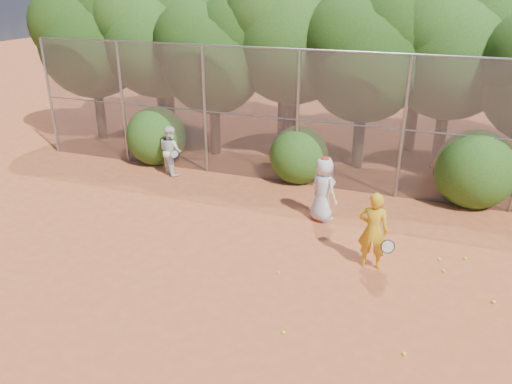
% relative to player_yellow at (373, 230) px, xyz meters
% --- Properties ---
extents(ground, '(80.00, 80.00, 0.00)m').
position_rel_player_yellow_xyz_m(ground, '(-1.87, -1.92, -0.87)').
color(ground, '#AD4D27').
rests_on(ground, ground).
extents(fence_back, '(20.05, 0.09, 4.03)m').
position_rel_player_yellow_xyz_m(fence_back, '(-1.99, 4.08, 1.18)').
color(fence_back, gray).
rests_on(fence_back, ground).
extents(tree_0, '(4.38, 3.81, 6.00)m').
position_rel_player_yellow_xyz_m(tree_0, '(-11.32, 6.12, 3.06)').
color(tree_0, black).
rests_on(tree_0, ground).
extents(tree_1, '(4.64, 4.03, 6.35)m').
position_rel_player_yellow_xyz_m(tree_1, '(-8.82, 6.63, 3.29)').
color(tree_1, black).
rests_on(tree_1, ground).
extents(tree_2, '(3.99, 3.47, 5.47)m').
position_rel_player_yellow_xyz_m(tree_2, '(-6.32, 5.92, 2.72)').
color(tree_2, black).
rests_on(tree_2, ground).
extents(tree_3, '(4.89, 4.26, 6.70)m').
position_rel_player_yellow_xyz_m(tree_3, '(-3.81, 6.93, 3.53)').
color(tree_3, black).
rests_on(tree_3, ground).
extents(tree_4, '(4.19, 3.64, 5.73)m').
position_rel_player_yellow_xyz_m(tree_4, '(-1.32, 6.32, 2.89)').
color(tree_4, black).
rests_on(tree_4, ground).
extents(tree_5, '(4.51, 3.92, 6.17)m').
position_rel_player_yellow_xyz_m(tree_5, '(1.18, 7.12, 3.18)').
color(tree_5, black).
rests_on(tree_5, ground).
extents(tree_9, '(4.83, 4.20, 6.62)m').
position_rel_player_yellow_xyz_m(tree_9, '(-9.81, 8.93, 3.47)').
color(tree_9, black).
rests_on(tree_9, ground).
extents(tree_10, '(5.15, 4.48, 7.06)m').
position_rel_player_yellow_xyz_m(tree_10, '(-4.81, 9.13, 3.76)').
color(tree_10, black).
rests_on(tree_10, ground).
extents(tree_11, '(4.64, 4.03, 6.35)m').
position_rel_player_yellow_xyz_m(tree_11, '(0.18, 8.73, 3.29)').
color(tree_11, black).
rests_on(tree_11, ground).
extents(bush_0, '(2.00, 2.00, 2.00)m').
position_rel_player_yellow_xyz_m(bush_0, '(-7.87, 4.38, 0.13)').
color(bush_0, '#224A12').
rests_on(bush_0, ground).
extents(bush_1, '(1.80, 1.80, 1.80)m').
position_rel_player_yellow_xyz_m(bush_1, '(-2.87, 4.38, 0.03)').
color(bush_1, '#224A12').
rests_on(bush_1, ground).
extents(bush_2, '(2.20, 2.20, 2.20)m').
position_rel_player_yellow_xyz_m(bush_2, '(2.13, 4.38, 0.23)').
color(bush_2, '#224A12').
rests_on(bush_2, ground).
extents(player_yellow, '(0.83, 0.51, 1.74)m').
position_rel_player_yellow_xyz_m(player_yellow, '(0.00, 0.00, 0.00)').
color(player_yellow, gold).
rests_on(player_yellow, ground).
extents(player_teen, '(0.99, 0.92, 1.73)m').
position_rel_player_yellow_xyz_m(player_teen, '(-1.52, 1.88, -0.01)').
color(player_teen, silver).
rests_on(player_teen, ground).
extents(player_white, '(0.97, 0.90, 1.58)m').
position_rel_player_yellow_xyz_m(player_white, '(-6.83, 3.48, -0.08)').
color(player_white, white).
rests_on(player_white, ground).
extents(ball_0, '(0.07, 0.07, 0.07)m').
position_rel_player_yellow_xyz_m(ball_0, '(1.52, 0.28, -0.84)').
color(ball_0, '#CFEA2A').
rests_on(ball_0, ground).
extents(ball_1, '(0.07, 0.07, 0.07)m').
position_rel_player_yellow_xyz_m(ball_1, '(1.96, 1.01, -0.84)').
color(ball_1, '#CFEA2A').
rests_on(ball_1, ground).
extents(ball_2, '(0.07, 0.07, 0.07)m').
position_rel_player_yellow_xyz_m(ball_2, '(-1.09, -2.84, -0.84)').
color(ball_2, '#CFEA2A').
rests_on(ball_2, ground).
extents(ball_3, '(0.07, 0.07, 0.07)m').
position_rel_player_yellow_xyz_m(ball_3, '(2.46, -0.58, -0.84)').
color(ball_3, '#CFEA2A').
rests_on(ball_3, ground).
extents(ball_4, '(0.07, 0.07, 0.07)m').
position_rel_player_yellow_xyz_m(ball_4, '(-1.78, -1.01, -0.84)').
color(ball_4, '#CFEA2A').
rests_on(ball_4, ground).
extents(ball_5, '(0.07, 0.07, 0.07)m').
position_rel_player_yellow_xyz_m(ball_5, '(1.42, 0.76, -0.84)').
color(ball_5, '#CFEA2A').
rests_on(ball_5, ground).
extents(ball_6, '(0.07, 0.07, 0.07)m').
position_rel_player_yellow_xyz_m(ball_6, '(0.96, -2.67, -0.84)').
color(ball_6, '#CFEA2A').
rests_on(ball_6, ground).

